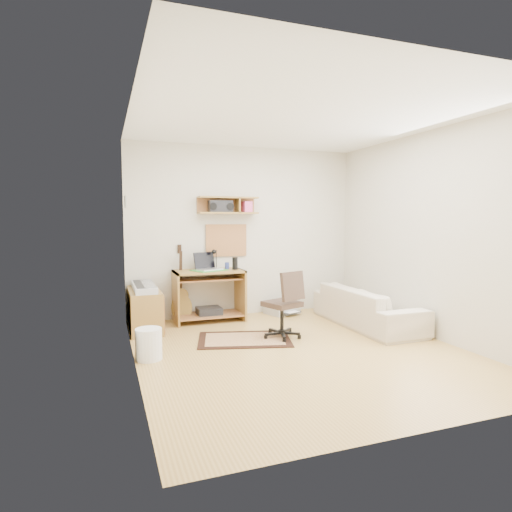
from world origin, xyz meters
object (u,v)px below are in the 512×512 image
object	(u,v)px
printer	(282,308)
sofa	(367,300)
cabinet	(144,310)
desk	(209,296)
task_chair	(282,304)

from	to	relation	value
printer	sofa	world-z (taller)	sofa
cabinet	sofa	xyz separation A→B (m)	(2.96, -0.81, 0.08)
desk	printer	xyz separation A→B (m)	(1.21, 0.09, -0.29)
cabinet	sofa	bearing A→B (deg)	-15.33
task_chair	desk	bearing A→B (deg)	98.44
desk	sofa	distance (m)	2.26
cabinet	printer	size ratio (longest dim) A/B	1.89
desk	printer	world-z (taller)	desk
printer	sofa	bearing A→B (deg)	-73.42
desk	cabinet	size ratio (longest dim) A/B	1.11
cabinet	printer	xyz separation A→B (m)	(2.14, 0.29, -0.19)
desk	cabinet	bearing A→B (deg)	-167.68
task_chair	sofa	size ratio (longest dim) A/B	0.47
desk	task_chair	distance (m)	1.35
desk	cabinet	distance (m)	0.97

